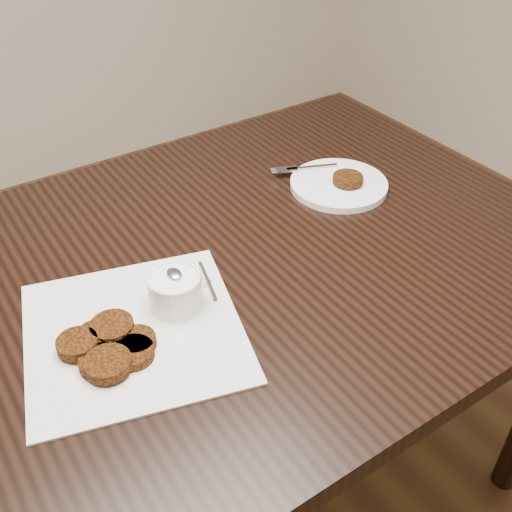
{
  "coord_description": "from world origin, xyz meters",
  "views": [
    {
      "loc": [
        -0.35,
        -0.6,
        1.44
      ],
      "look_at": [
        0.11,
        0.09,
        0.8
      ],
      "focal_mm": 42.06,
      "sensor_mm": 36.0,
      "label": 1
    }
  ],
  "objects_px": {
    "napkin": "(134,332)",
    "sauce_ramekin": "(174,276)",
    "table": "(209,400)",
    "plate_with_patty": "(339,181)"
  },
  "relations": [
    {
      "from": "napkin",
      "to": "plate_with_patty",
      "type": "distance_m",
      "value": 0.58
    },
    {
      "from": "plate_with_patty",
      "to": "sauce_ramekin",
      "type": "bearing_deg",
      "value": -163.09
    },
    {
      "from": "napkin",
      "to": "sauce_ramekin",
      "type": "bearing_deg",
      "value": 10.97
    },
    {
      "from": "napkin",
      "to": "sauce_ramekin",
      "type": "relative_size",
      "value": 2.71
    },
    {
      "from": "napkin",
      "to": "sauce_ramekin",
      "type": "distance_m",
      "value": 0.11
    },
    {
      "from": "sauce_ramekin",
      "to": "plate_with_patty",
      "type": "height_order",
      "value": "sauce_ramekin"
    },
    {
      "from": "table",
      "to": "sauce_ramekin",
      "type": "bearing_deg",
      "value": -139.6
    },
    {
      "from": "sauce_ramekin",
      "to": "table",
      "type": "bearing_deg",
      "value": 40.4
    },
    {
      "from": "table",
      "to": "plate_with_patty",
      "type": "distance_m",
      "value": 0.56
    },
    {
      "from": "table",
      "to": "plate_with_patty",
      "type": "bearing_deg",
      "value": 10.88
    }
  ]
}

